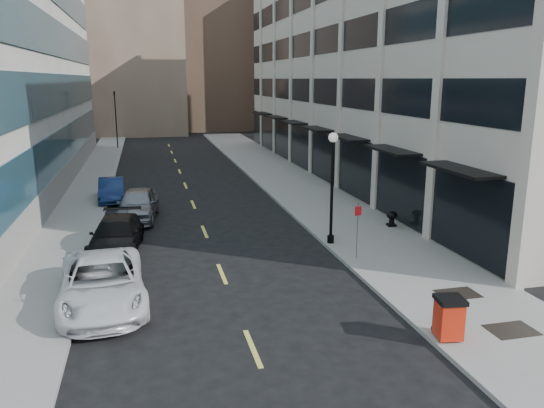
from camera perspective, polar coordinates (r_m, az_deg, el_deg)
name	(u,v)px	position (r m, az deg, el deg)	size (l,w,h in m)	color
ground	(269,387)	(13.75, -0.34, -19.13)	(160.00, 160.00, 0.00)	black
sidewalk_right	(312,197)	(33.70, 4.32, 0.76)	(5.00, 80.00, 0.15)	gray
sidewalk_left	(80,209)	(32.37, -20.00, -0.54)	(3.00, 80.00, 0.15)	gray
building_right	(404,57)	(43.04, 14.04, 15.09)	(15.30, 46.50, 18.25)	#C0B4A2
skyline_tan_near	(128,30)	(79.59, -15.18, 17.65)	(14.00, 18.00, 28.00)	#9B7B65
skyline_brown	(211,13)	(84.53, -6.59, 19.77)	(12.00, 16.00, 34.00)	brown
skyline_tan_far	(64,55)	(90.09, -21.49, 14.73)	(12.00, 14.00, 22.00)	#9B7B65
skyline_stone	(286,60)	(80.05, 1.48, 15.19)	(10.00, 14.00, 20.00)	#C0B4A2
grate_mid	(512,330)	(17.56, 24.37, -12.24)	(1.40, 1.00, 0.01)	black
grate_far	(458,294)	(19.62, 19.37, -9.08)	(1.40, 1.00, 0.01)	black
road_centerline	(198,217)	(29.36, -7.93, -1.36)	(0.15, 68.20, 0.01)	#D8CC4C
traffic_signal	(114,95)	(59.39, -16.60, 11.17)	(0.66, 0.66, 6.98)	black
car_white_van	(102,283)	(18.57, -17.78, -8.05)	(2.70, 5.86, 1.63)	silver
car_black_pickup	(116,235)	(24.09, -16.40, -3.25)	(2.06, 5.07, 1.47)	black
car_silver_sedan	(137,204)	(29.22, -14.27, -0.02)	(1.99, 4.95, 1.69)	gray
car_blue_sedan	(111,190)	(34.16, -16.88, 1.47)	(1.49, 4.27, 1.41)	navy
trash_bin	(449,316)	(16.13, 18.49, -11.40)	(0.87, 0.92, 1.25)	red
lamppost	(332,178)	(23.47, 6.49, 2.82)	(0.42, 0.42, 5.09)	black
sign_post	(358,223)	(21.82, 9.20, -2.00)	(0.28, 0.06, 2.37)	slate
urn_planter	(392,217)	(27.27, 12.76, -1.38)	(0.55, 0.55, 0.77)	black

